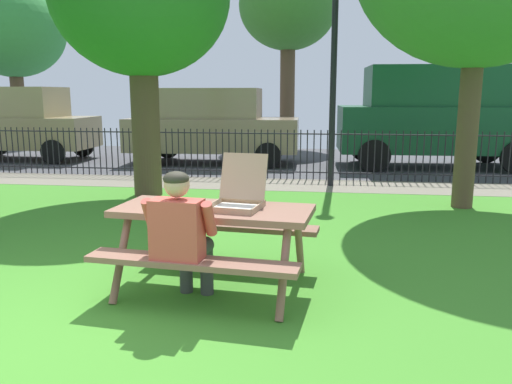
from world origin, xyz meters
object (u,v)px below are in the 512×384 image
(pizza_slice_on_table, at_px, (186,202))
(parked_car_center, at_px, (437,114))
(picnic_table_foreground, at_px, (214,226))
(pizza_box_open, at_px, (239,195))
(far_tree_left, at_px, (12,31))
(far_tree_midleft, at_px, (288,7))
(parked_car_far_left, at_px, (21,123))
(parked_car_left, at_px, (213,125))
(adult_at_table, at_px, (182,233))
(lamp_post_walkway, at_px, (334,47))

(pizza_slice_on_table, relative_size, parked_car_center, 0.06)
(picnic_table_foreground, bearing_deg, pizza_slice_on_table, 153.99)
(pizza_box_open, bearing_deg, picnic_table_foreground, -166.81)
(far_tree_left, relative_size, far_tree_midleft, 0.93)
(far_tree_midleft, bearing_deg, parked_car_far_left, -146.39)
(parked_car_left, distance_m, far_tree_midleft, 6.09)
(pizza_slice_on_table, distance_m, far_tree_left, 16.76)
(adult_at_table, distance_m, far_tree_left, 17.37)
(parked_car_left, xyz_separation_m, far_tree_midleft, (1.60, 4.63, 3.62))
(lamp_post_walkway, bearing_deg, parked_car_far_left, 160.50)
(pizza_box_open, bearing_deg, parked_car_left, 104.13)
(picnic_table_foreground, height_order, adult_at_table, adult_at_table)
(picnic_table_foreground, height_order, lamp_post_walkway, lamp_post_walkway)
(pizza_box_open, distance_m, pizza_slice_on_table, 0.55)
(adult_at_table, distance_m, parked_car_left, 9.26)
(adult_at_table, relative_size, lamp_post_walkway, 0.27)
(pizza_slice_on_table, relative_size, far_tree_midleft, 0.04)
(lamp_post_walkway, height_order, parked_car_far_left, lamp_post_walkway)
(picnic_table_foreground, distance_m, pizza_slice_on_table, 0.38)
(adult_at_table, relative_size, parked_car_center, 0.25)
(adult_at_table, distance_m, parked_car_far_left, 11.55)
(pizza_box_open, height_order, far_tree_midleft, far_tree_midleft)
(parked_car_center, height_order, far_tree_left, far_tree_left)
(pizza_slice_on_table, xyz_separation_m, far_tree_midleft, (-0.02, 13.08, 3.85))
(parked_car_center, bearing_deg, parked_car_left, -179.99)
(picnic_table_foreground, relative_size, pizza_slice_on_table, 7.35)
(adult_at_table, relative_size, parked_car_far_left, 0.30)
(pizza_slice_on_table, bearing_deg, lamp_post_walkway, 75.32)
(parked_car_far_left, bearing_deg, far_tree_midleft, 33.61)
(picnic_table_foreground, height_order, parked_car_left, parked_car_left)
(picnic_table_foreground, bearing_deg, lamp_post_walkway, 78.65)
(parked_car_left, height_order, far_tree_midleft, far_tree_midleft)
(pizza_box_open, relative_size, far_tree_left, 0.10)
(picnic_table_foreground, distance_m, pizza_box_open, 0.37)
(parked_car_left, xyz_separation_m, parked_car_center, (5.62, 0.00, 0.30))
(pizza_slice_on_table, distance_m, parked_car_left, 8.61)
(far_tree_left, xyz_separation_m, far_tree_midleft, (9.94, 0.00, 0.60))
(far_tree_midleft, bearing_deg, parked_car_left, -109.01)
(pizza_box_open, height_order, parked_car_center, parked_car_center)
(adult_at_table, height_order, parked_car_center, parked_car_center)
(pizza_slice_on_table, relative_size, adult_at_table, 0.22)
(pizza_slice_on_table, relative_size, parked_car_far_left, 0.07)
(picnic_table_foreground, distance_m, parked_car_center, 9.39)
(pizza_box_open, distance_m, parked_car_center, 9.23)
(adult_at_table, relative_size, far_tree_midleft, 0.19)
(pizza_slice_on_table, bearing_deg, parked_car_left, 100.83)
(pizza_slice_on_table, bearing_deg, adult_at_table, -77.49)
(parked_car_center, bearing_deg, far_tree_left, 161.66)
(parked_car_left, distance_m, parked_car_center, 5.63)
(lamp_post_walkway, xyz_separation_m, parked_car_left, (-3.05, 2.98, -1.66))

